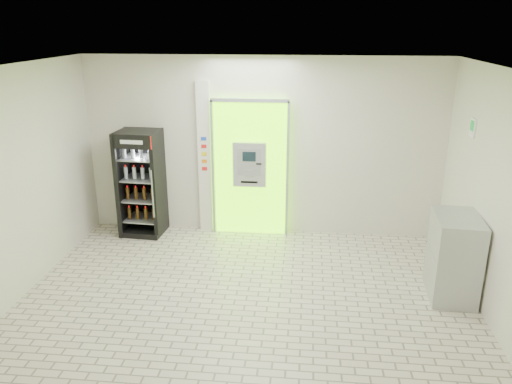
# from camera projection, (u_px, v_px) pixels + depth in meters

# --- Properties ---
(ground) EXTENTS (6.00, 6.00, 0.00)m
(ground) POSITION_uv_depth(u_px,v_px,m) (245.00, 305.00, 6.48)
(ground) COLOR beige
(ground) RESTS_ON ground
(room_shell) EXTENTS (6.00, 6.00, 6.00)m
(room_shell) POSITION_uv_depth(u_px,v_px,m) (244.00, 170.00, 5.89)
(room_shell) COLOR beige
(room_shell) RESTS_ON ground
(atm_assembly) EXTENTS (1.30, 0.24, 2.33)m
(atm_assembly) POSITION_uv_depth(u_px,v_px,m) (250.00, 167.00, 8.40)
(atm_assembly) COLOR #6FF700
(atm_assembly) RESTS_ON ground
(pillar) EXTENTS (0.22, 0.11, 2.60)m
(pillar) POSITION_uv_depth(u_px,v_px,m) (205.00, 158.00, 8.46)
(pillar) COLOR silver
(pillar) RESTS_ON ground
(beverage_cooler) EXTENTS (0.72, 0.67, 1.80)m
(beverage_cooler) POSITION_uv_depth(u_px,v_px,m) (142.00, 185.00, 8.47)
(beverage_cooler) COLOR black
(beverage_cooler) RESTS_ON ground
(steel_cabinet) EXTENTS (0.62, 0.88, 1.13)m
(steel_cabinet) POSITION_uv_depth(u_px,v_px,m) (454.00, 257.00, 6.56)
(steel_cabinet) COLOR #A8AAAF
(steel_cabinet) RESTS_ON ground
(exit_sign) EXTENTS (0.02, 0.22, 0.26)m
(exit_sign) POSITION_uv_depth(u_px,v_px,m) (473.00, 128.00, 6.82)
(exit_sign) COLOR white
(exit_sign) RESTS_ON room_shell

